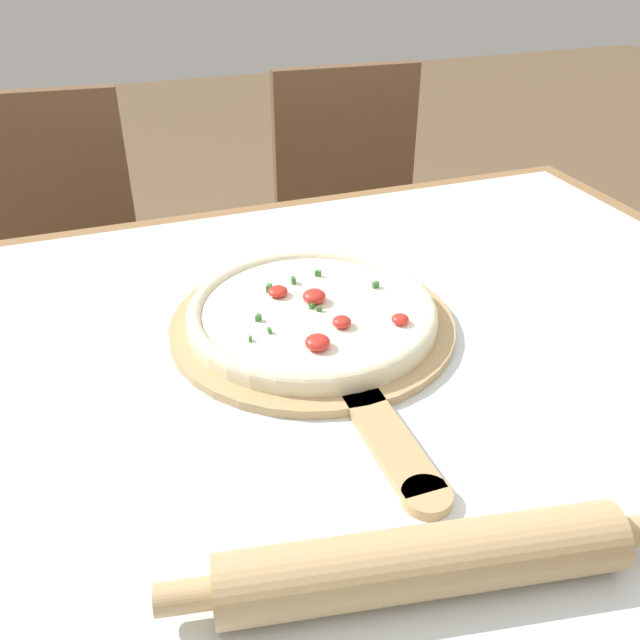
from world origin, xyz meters
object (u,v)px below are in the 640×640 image
(rolling_pin, at_px, (422,562))
(chair_left, at_px, (56,266))
(pizza_peel, at_px, (317,331))
(chair_right, at_px, (354,221))
(pizza, at_px, (312,312))

(rolling_pin, distance_m, chair_left, 1.27)
(pizza_peel, relative_size, chair_right, 0.61)
(pizza_peel, distance_m, pizza, 0.03)
(chair_right, bearing_deg, pizza, -112.40)
(pizza_peel, bearing_deg, pizza, 89.88)
(chair_left, distance_m, chair_right, 0.75)
(pizza_peel, xyz_separation_m, pizza, (0.00, 0.02, 0.02))
(pizza, xyz_separation_m, chair_right, (0.40, 0.80, -0.26))
(pizza, distance_m, chair_right, 0.93)
(pizza_peel, xyz_separation_m, chair_left, (-0.35, 0.82, -0.24))
(pizza, relative_size, rolling_pin, 0.77)
(pizza_peel, bearing_deg, chair_right, 64.07)
(chair_right, bearing_deg, chair_left, -175.99)
(rolling_pin, relative_size, chair_right, 0.48)
(pizza, xyz_separation_m, rolling_pin, (-0.05, -0.41, 0.00))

